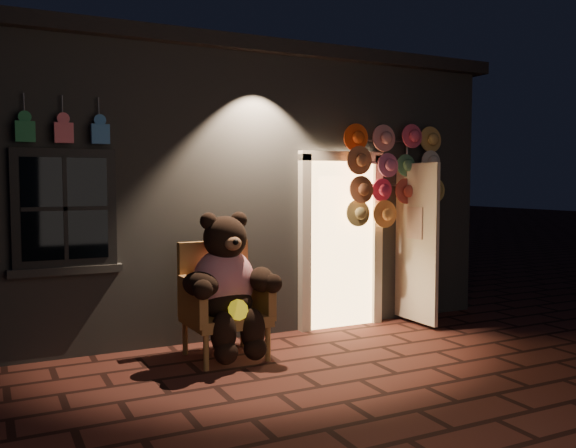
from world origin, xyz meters
TOP-DOWN VIEW (x-y plane):
  - ground at (0.00, 0.00)m, footprint 60.00×60.00m
  - shop_building at (0.00, 3.99)m, footprint 7.30×5.95m
  - wicker_armchair at (-0.44, 0.90)m, footprint 0.84×0.76m
  - teddy_bear at (-0.43, 0.75)m, footprint 1.06×0.83m
  - hat_rack at (2.02, 1.28)m, footprint 1.44×0.22m

SIDE VIEW (x-z plane):
  - ground at x=0.00m, z-range 0.00..0.00m
  - wicker_armchair at x=-0.44m, z-range 0.00..1.18m
  - teddy_bear at x=-0.43m, z-range 0.05..1.50m
  - shop_building at x=0.00m, z-range -0.02..3.49m
  - hat_rack at x=2.02m, z-range 0.67..3.22m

